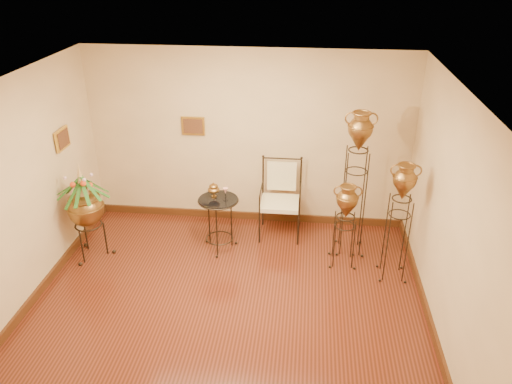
# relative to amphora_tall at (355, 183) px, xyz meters

# --- Properties ---
(ground) EXTENTS (5.00, 5.00, 0.00)m
(ground) POSITION_rel_amphora_tall_xyz_m (-1.61, -1.72, -1.11)
(ground) COLOR #5F2416
(ground) RESTS_ON ground
(room_shell) EXTENTS (5.02, 5.02, 2.81)m
(room_shell) POSITION_rel_amphora_tall_xyz_m (-1.61, -1.71, 0.63)
(room_shell) COLOR beige
(room_shell) RESTS_ON ground
(amphora_tall) EXTENTS (0.44, 0.44, 2.17)m
(amphora_tall) POSITION_rel_amphora_tall_xyz_m (0.00, 0.00, 0.00)
(amphora_tall) COLOR #2D2316
(amphora_tall) RESTS_ON ground
(amphora_mid) EXTENTS (0.46, 0.46, 1.69)m
(amphora_mid) POSITION_rel_amphora_tall_xyz_m (0.54, -0.59, -0.25)
(amphora_mid) COLOR #2D2316
(amphora_mid) RESTS_ON ground
(amphora_short) EXTENTS (0.42, 0.42, 1.24)m
(amphora_short) POSITION_rel_amphora_tall_xyz_m (-0.12, -0.34, -0.49)
(amphora_short) COLOR #2D2316
(amphora_short) RESTS_ON ground
(planter_urn) EXTENTS (0.99, 0.99, 1.49)m
(planter_urn) POSITION_rel_amphora_tall_xyz_m (-3.76, -0.55, -0.28)
(planter_urn) COLOR #2D2316
(planter_urn) RESTS_ON ground
(armchair) EXTENTS (0.68, 0.63, 1.20)m
(armchair) POSITION_rel_amphora_tall_xyz_m (-1.06, 0.32, -0.50)
(armchair) COLOR #2D2316
(armchair) RESTS_ON ground
(side_table) EXTENTS (0.63, 0.63, 1.05)m
(side_table) POSITION_rel_amphora_tall_xyz_m (-1.93, -0.17, -0.67)
(side_table) COLOR #2D2316
(side_table) RESTS_ON ground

